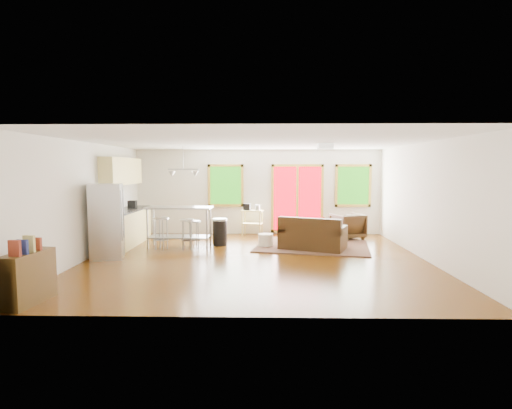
{
  "coord_description": "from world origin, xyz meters",
  "views": [
    {
      "loc": [
        0.19,
        -8.76,
        2.02
      ],
      "look_at": [
        0.0,
        0.3,
        1.2
      ],
      "focal_mm": 28.0,
      "sensor_mm": 36.0,
      "label": 1
    }
  ],
  "objects_px": {
    "ottoman": "(300,235)",
    "kitchen_cart": "(252,214)",
    "refrigerator": "(107,221)",
    "island": "(179,220)",
    "rug": "(312,246)",
    "coffee_table": "(321,232)",
    "armchair": "(347,225)",
    "loveseat": "(312,237)"
  },
  "relations": [
    {
      "from": "loveseat",
      "to": "kitchen_cart",
      "type": "relative_size",
      "value": 1.85
    },
    {
      "from": "rug",
      "to": "island",
      "type": "bearing_deg",
      "value": -176.53
    },
    {
      "from": "loveseat",
      "to": "armchair",
      "type": "height_order",
      "value": "loveseat"
    },
    {
      "from": "coffee_table",
      "to": "ottoman",
      "type": "distance_m",
      "value": 0.62
    },
    {
      "from": "loveseat",
      "to": "rug",
      "type": "bearing_deg",
      "value": 105.12
    },
    {
      "from": "coffee_table",
      "to": "ottoman",
      "type": "xyz_separation_m",
      "value": [
        -0.52,
        0.31,
        -0.14
      ]
    },
    {
      "from": "rug",
      "to": "coffee_table",
      "type": "bearing_deg",
      "value": 55.94
    },
    {
      "from": "loveseat",
      "to": "island",
      "type": "xyz_separation_m",
      "value": [
        -3.37,
        0.21,
        0.39
      ]
    },
    {
      "from": "armchair",
      "to": "rug",
      "type": "bearing_deg",
      "value": 23.64
    },
    {
      "from": "kitchen_cart",
      "to": "island",
      "type": "bearing_deg",
      "value": -133.27
    },
    {
      "from": "rug",
      "to": "refrigerator",
      "type": "height_order",
      "value": "refrigerator"
    },
    {
      "from": "loveseat",
      "to": "island",
      "type": "relative_size",
      "value": 1.06
    },
    {
      "from": "armchair",
      "to": "kitchen_cart",
      "type": "bearing_deg",
      "value": -32.71
    },
    {
      "from": "kitchen_cart",
      "to": "armchair",
      "type": "bearing_deg",
      "value": -11.58
    },
    {
      "from": "loveseat",
      "to": "refrigerator",
      "type": "relative_size",
      "value": 1.06
    },
    {
      "from": "coffee_table",
      "to": "armchair",
      "type": "relative_size",
      "value": 1.31
    },
    {
      "from": "loveseat",
      "to": "armchair",
      "type": "bearing_deg",
      "value": 74.88
    },
    {
      "from": "coffee_table",
      "to": "island",
      "type": "xyz_separation_m",
      "value": [
        -3.69,
        -0.6,
        0.4
      ]
    },
    {
      "from": "rug",
      "to": "ottoman",
      "type": "bearing_deg",
      "value": 109.98
    },
    {
      "from": "rug",
      "to": "kitchen_cart",
      "type": "bearing_deg",
      "value": 134.06
    },
    {
      "from": "island",
      "to": "kitchen_cart",
      "type": "xyz_separation_m",
      "value": [
        1.79,
        1.9,
        -0.06
      ]
    },
    {
      "from": "ottoman",
      "to": "island",
      "type": "distance_m",
      "value": 3.34
    },
    {
      "from": "coffee_table",
      "to": "kitchen_cart",
      "type": "bearing_deg",
      "value": 145.82
    },
    {
      "from": "coffee_table",
      "to": "armchair",
      "type": "xyz_separation_m",
      "value": [
        0.86,
        0.73,
        0.09
      ]
    },
    {
      "from": "rug",
      "to": "island",
      "type": "relative_size",
      "value": 1.68
    },
    {
      "from": "rug",
      "to": "kitchen_cart",
      "type": "height_order",
      "value": "kitchen_cart"
    },
    {
      "from": "ottoman",
      "to": "refrigerator",
      "type": "distance_m",
      "value": 5.06
    },
    {
      "from": "refrigerator",
      "to": "island",
      "type": "height_order",
      "value": "refrigerator"
    },
    {
      "from": "coffee_table",
      "to": "refrigerator",
      "type": "bearing_deg",
      "value": -159.92
    },
    {
      "from": "coffee_table",
      "to": "refrigerator",
      "type": "xyz_separation_m",
      "value": [
        -5.05,
        -1.85,
        0.52
      ]
    },
    {
      "from": "loveseat",
      "to": "coffee_table",
      "type": "height_order",
      "value": "loveseat"
    },
    {
      "from": "refrigerator",
      "to": "kitchen_cart",
      "type": "xyz_separation_m",
      "value": [
        3.15,
        3.14,
        -0.18
      ]
    },
    {
      "from": "rug",
      "to": "refrigerator",
      "type": "xyz_separation_m",
      "value": [
        -4.78,
        -1.45,
        0.83
      ]
    },
    {
      "from": "rug",
      "to": "ottoman",
      "type": "xyz_separation_m",
      "value": [
        -0.26,
        0.7,
        0.17
      ]
    },
    {
      "from": "loveseat",
      "to": "ottoman",
      "type": "height_order",
      "value": "loveseat"
    },
    {
      "from": "ottoman",
      "to": "kitchen_cart",
      "type": "bearing_deg",
      "value": 144.45
    },
    {
      "from": "refrigerator",
      "to": "island",
      "type": "relative_size",
      "value": 1.0
    },
    {
      "from": "island",
      "to": "kitchen_cart",
      "type": "bearing_deg",
      "value": 46.73
    },
    {
      "from": "island",
      "to": "rug",
      "type": "bearing_deg",
      "value": 3.47
    },
    {
      "from": "ottoman",
      "to": "refrigerator",
      "type": "height_order",
      "value": "refrigerator"
    },
    {
      "from": "coffee_table",
      "to": "island",
      "type": "distance_m",
      "value": 3.76
    },
    {
      "from": "ottoman",
      "to": "kitchen_cart",
      "type": "distance_m",
      "value": 1.76
    }
  ]
}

